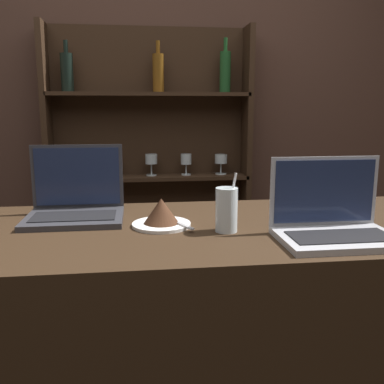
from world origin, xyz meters
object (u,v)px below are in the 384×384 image
Objects in this scene: water_glass at (226,210)px; cake_plate at (161,214)px; laptop_near at (76,203)px; laptop_far at (334,221)px.

cake_plate is at bearing 156.50° from water_glass.
water_glass reaches higher than cake_plate.
laptop_near is 0.51m from water_glass.
laptop_near is at bearing 153.51° from cake_plate.
laptop_near is at bearing 156.78° from laptop_far.
cake_plate is at bearing -26.49° from laptop_near.
laptop_near is 0.95× the size of laptop_far.
water_glass is at bearing 160.30° from laptop_far.
cake_plate is (0.27, -0.14, -0.01)m from laptop_near.
laptop_far is at bearing -23.22° from laptop_near.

